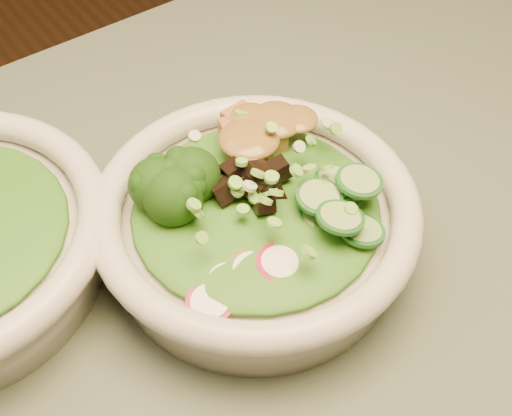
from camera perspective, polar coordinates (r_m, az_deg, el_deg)
dining_table at (r=0.69m, az=17.56°, el=-5.46°), size 1.20×0.80×0.75m
salad_bowl at (r=0.51m, az=0.00°, el=-1.34°), size 0.23×0.23×0.06m
lettuce_bed at (r=0.49m, az=0.00°, el=0.08°), size 0.17×0.17×0.02m
broccoli_florets at (r=0.49m, az=-6.31°, el=1.20°), size 0.07×0.07×0.04m
radish_slices at (r=0.45m, az=-0.14°, el=-5.10°), size 0.10×0.04×0.02m
cucumber_slices at (r=0.49m, az=6.56°, el=0.40°), size 0.07×0.07×0.03m
mushroom_heap at (r=0.49m, az=0.08°, el=1.84°), size 0.07×0.07×0.03m
tofu_cubes at (r=0.52m, az=0.53°, el=5.19°), size 0.08×0.06×0.03m
peanut_sauce at (r=0.52m, az=0.54°, el=6.08°), size 0.06×0.05×0.01m
scallion_garnish at (r=0.48m, az=0.00°, el=1.63°), size 0.16×0.16×0.02m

